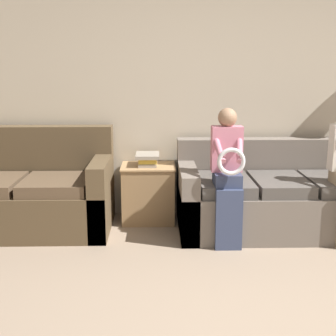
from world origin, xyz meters
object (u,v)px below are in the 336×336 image
(book_stack, at_px, (148,159))
(child_left_seated, at_px, (228,171))
(couch_main, at_px, (275,198))
(side_shelf, at_px, (148,192))
(couch_side, at_px, (27,195))

(book_stack, bearing_deg, child_left_seated, -43.74)
(couch_main, xyz_separation_m, side_shelf, (-1.22, 0.26, -0.01))
(child_left_seated, bearing_deg, couch_main, 37.24)
(couch_side, bearing_deg, child_left_seated, -14.01)
(couch_side, distance_m, side_shelf, 1.18)
(book_stack, bearing_deg, side_shelf, -52.60)
(child_left_seated, bearing_deg, couch_side, 165.99)
(couch_main, xyz_separation_m, couch_side, (-2.38, 0.06, 0.03))
(couch_side, bearing_deg, couch_main, -1.55)
(couch_main, relative_size, side_shelf, 3.23)
(couch_side, bearing_deg, side_shelf, 9.69)
(couch_main, bearing_deg, book_stack, 167.58)
(couch_side, relative_size, book_stack, 5.05)
(couch_side, bearing_deg, book_stack, 10.03)
(couch_main, height_order, side_shelf, couch_main)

